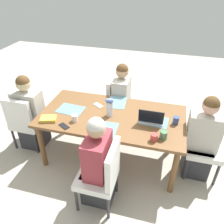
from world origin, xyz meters
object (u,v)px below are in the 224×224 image
object	(u,v)px
flower_vase	(110,106)
coffee_mug_centre_left	(163,135)
chair_far_left_near	(118,101)
chair_near_right_near	(103,173)
laptop_head_right_left_far	(151,119)
person_far_left_near	(121,102)
person_head_right_left_far	(201,142)
coffee_mug_near_right	(154,137)
phone_silver	(98,105)
coffee_mug_near_left	(75,118)
person_head_left_left_mid	(31,116)
phone_black	(64,126)
chair_head_right_left_far	(205,141)
book_red_cover	(48,119)
chair_head_left_left_mid	(25,120)
person_near_right_near	(98,167)
coffee_mug_centre_right	(176,121)
dining_table	(112,120)

from	to	relation	value
flower_vase	coffee_mug_centre_left	size ratio (longest dim) A/B	2.59
chair_far_left_near	chair_near_right_near	world-z (taller)	same
laptop_head_right_left_far	coffee_mug_centre_left	bearing A→B (deg)	-58.79
person_far_left_near	person_head_right_left_far	distance (m)	1.42
coffee_mug_near_right	phone_silver	distance (m)	1.03
chair_far_left_near	person_head_right_left_far	size ratio (longest dim) A/B	0.75
person_far_left_near	chair_near_right_near	world-z (taller)	person_far_left_near
coffee_mug_near_left	coffee_mug_centre_left	bearing A→B (deg)	-2.89
laptop_head_right_left_far	coffee_mug_near_left	distance (m)	0.98
person_head_left_left_mid	coffee_mug_near_left	xyz separation A→B (m)	(0.83, -0.22, 0.27)
phone_black	phone_silver	world-z (taller)	same
person_head_left_left_mid	chair_head_right_left_far	xyz separation A→B (m)	(2.51, 0.14, -0.03)
person_head_right_left_far	coffee_mug_near_right	size ratio (longest dim) A/B	13.50
flower_vase	laptop_head_right_left_far	distance (m)	0.56
chair_head_right_left_far	coffee_mug_near_right	world-z (taller)	chair_head_right_left_far
flower_vase	book_red_cover	size ratio (longest dim) A/B	1.31
chair_far_left_near	laptop_head_right_left_far	xyz separation A→B (m)	(0.63, -0.81, 0.29)
person_far_left_near	chair_head_left_left_mid	world-z (taller)	person_far_left_near
person_head_left_left_mid	phone_black	world-z (taller)	person_head_left_left_mid
chair_far_left_near	chair_near_right_near	size ratio (longest dim) A/B	1.00
chair_far_left_near	person_far_left_near	bearing A→B (deg)	-38.76
person_far_left_near	chair_head_right_left_far	world-z (taller)	person_far_left_near
chair_near_right_near	person_near_right_near	distance (m)	0.10
coffee_mug_centre_right	phone_black	bearing A→B (deg)	-162.75
person_head_right_left_far	coffee_mug_centre_left	size ratio (longest dim) A/B	11.75
chair_far_left_near	phone_silver	xyz separation A→B (m)	(-0.15, -0.61, 0.25)
chair_far_left_near	person_near_right_near	world-z (taller)	person_near_right_near
person_head_right_left_far	phone_silver	bearing A→B (deg)	173.45
chair_head_right_left_far	coffee_mug_centre_right	xyz separation A→B (m)	(-0.42, -0.08, 0.30)
person_head_right_left_far	book_red_cover	xyz separation A→B (m)	(-1.96, -0.35, 0.24)
coffee_mug_centre_right	coffee_mug_near_right	bearing A→B (deg)	-120.20
dining_table	chair_head_left_left_mid	world-z (taller)	chair_head_left_left_mid
chair_near_right_near	book_red_cover	world-z (taller)	chair_near_right_near
dining_table	laptop_head_right_left_far	world-z (taller)	laptop_head_right_left_far
person_far_left_near	chair_head_right_left_far	bearing A→B (deg)	-26.48
coffee_mug_near_left	coffee_mug_centre_right	distance (m)	1.29
person_head_right_left_far	coffee_mug_centre_right	world-z (taller)	person_head_right_left_far
coffee_mug_near_right	phone_black	distance (m)	1.12
chair_head_left_left_mid	flower_vase	size ratio (longest dim) A/B	3.42
chair_far_left_near	dining_table	bearing A→B (deg)	-82.11
person_far_left_near	person_near_right_near	bearing A→B (deg)	-87.33
chair_near_right_near	person_near_right_near	size ratio (longest dim) A/B	0.75
person_head_left_left_mid	book_red_cover	xyz separation A→B (m)	(0.49, -0.29, 0.24)
dining_table	person_head_left_left_mid	bearing A→B (deg)	-178.19
person_far_left_near	phone_black	xyz separation A→B (m)	(-0.48, -1.14, 0.23)
laptop_head_right_left_far	phone_silver	size ratio (longest dim) A/B	2.13
person_far_left_near	book_red_cover	size ratio (longest dim) A/B	5.97
person_far_left_near	flower_vase	size ratio (longest dim) A/B	4.55
coffee_mug_near_left	coffee_mug_centre_left	distance (m)	1.13
coffee_mug_near_right	person_head_left_left_mid	bearing A→B (deg)	169.77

